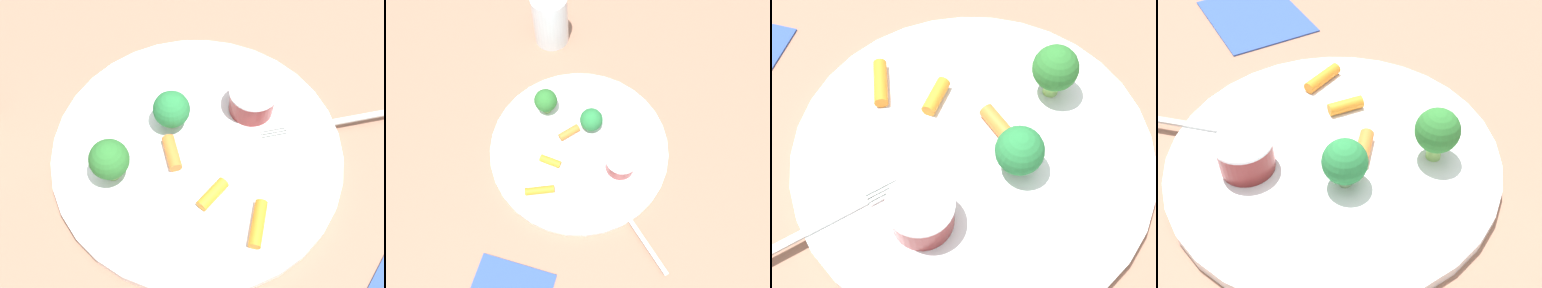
% 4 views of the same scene
% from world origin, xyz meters
% --- Properties ---
extents(ground_plane, '(2.40, 2.40, 0.00)m').
position_xyz_m(ground_plane, '(0.00, 0.00, 0.00)').
color(ground_plane, '#90634E').
extents(plate, '(0.31, 0.31, 0.01)m').
position_xyz_m(plate, '(0.00, 0.00, 0.01)').
color(plate, white).
rests_on(plate, ground_plane).
extents(sauce_cup, '(0.05, 0.05, 0.03)m').
position_xyz_m(sauce_cup, '(0.00, -0.08, 0.03)').
color(sauce_cup, maroon).
rests_on(sauce_cup, plate).
extents(broccoli_floret_0, '(0.04, 0.04, 0.05)m').
position_xyz_m(broccoli_floret_0, '(0.04, -0.00, 0.04)').
color(broccoli_floret_0, '#84A873').
rests_on(broccoli_floret_0, plate).
extents(broccoli_floret_1, '(0.04, 0.04, 0.05)m').
position_xyz_m(broccoli_floret_1, '(0.03, 0.09, 0.04)').
color(broccoli_floret_1, '#88BA5D').
rests_on(broccoli_floret_1, plate).
extents(carrot_stick_0, '(0.04, 0.05, 0.01)m').
position_xyz_m(carrot_stick_0, '(-0.11, 0.01, 0.02)').
color(carrot_stick_0, orange).
rests_on(carrot_stick_0, plate).
extents(carrot_stick_1, '(0.04, 0.03, 0.01)m').
position_xyz_m(carrot_stick_1, '(0.01, 0.03, 0.02)').
color(carrot_stick_1, orange).
rests_on(carrot_stick_1, plate).
extents(carrot_stick_2, '(0.02, 0.04, 0.01)m').
position_xyz_m(carrot_stick_2, '(-0.05, 0.03, 0.02)').
color(carrot_stick_2, orange).
rests_on(carrot_stick_2, plate).
extents(fork, '(0.09, 0.16, 0.00)m').
position_xyz_m(fork, '(-0.08, -0.14, 0.01)').
color(fork, '#B7BEBB').
rests_on(fork, plate).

